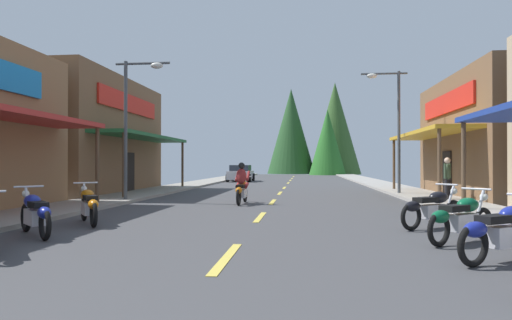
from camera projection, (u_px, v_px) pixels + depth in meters
The scene contains 16 objects.
ground at pixel (281, 193), 23.54m from camera, with size 10.74×79.11×0.10m, color #424244.
sidewalk_left at pixel (159, 190), 24.25m from camera, with size 2.46×79.11×0.12m, color gray.
sidewalk_right at pixel (409, 192), 22.83m from camera, with size 2.46×79.11×0.12m, color #9E9991.
centerline_dashes at pixel (283, 189), 26.21m from camera, with size 0.16×53.68×0.01m.
storefront_left_far at pixel (60, 136), 23.61m from camera, with size 9.45×10.43×5.95m.
streetlamp_left at pixel (135, 109), 17.56m from camera, with size 2.18×0.30×5.57m.
streetlamp_right at pixel (391, 114), 21.43m from camera, with size 2.18×0.30×5.97m.
motorcycle_parked_right_1 at pixel (504, 231), 6.86m from camera, with size 1.84×1.26×1.04m.
motorcycle_parked_right_2 at pixel (461, 218), 8.53m from camera, with size 1.69×1.47×1.04m.
motorcycle_parked_right_3 at pixel (432, 208), 10.47m from camera, with size 1.78×1.36×1.04m.
motorcycle_parked_left_2 at pixel (35, 213), 9.34m from camera, with size 1.62×1.55×1.04m.
motorcycle_parked_left_3 at pixel (89, 205), 11.20m from camera, with size 1.32×1.80×1.04m.
rider_cruising_lead at pixel (242, 187), 16.81m from camera, with size 0.60×2.14×1.57m.
pedestrian_browsing at pixel (447, 176), 17.65m from camera, with size 0.43×0.46×1.77m.
parked_car_curbside at pixel (241, 173), 38.18m from camera, with size 2.08×4.31×1.40m.
treeline_backdrop at pixel (319, 134), 65.23m from camera, with size 13.73×12.77×13.25m.
Camera 1 is at (1.25, 1.00, 1.52)m, focal length 31.31 mm.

